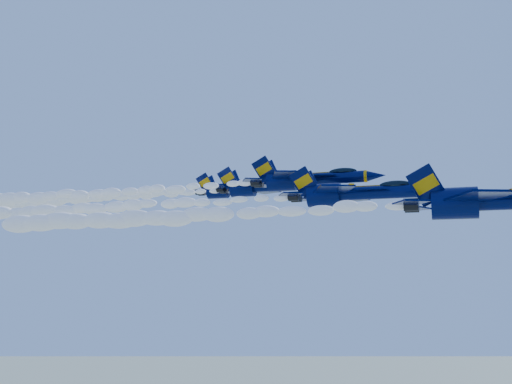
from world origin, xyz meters
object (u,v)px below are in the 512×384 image
(jet_lead, at_px, (499,200))
(jet_third, at_px, (308,179))
(jet_fifth, at_px, (236,190))
(jet_fourth, at_px, (265,186))
(jet_second, at_px, (355,193))

(jet_lead, height_order, jet_third, jet_third)
(jet_lead, relative_size, jet_fifth, 1.10)
(jet_third, bearing_deg, jet_fifth, 126.96)
(jet_fourth, bearing_deg, jet_second, -49.88)
(jet_third, bearing_deg, jet_fourth, 124.74)
(jet_second, distance_m, jet_third, 8.49)
(jet_lead, xyz_separation_m, jet_second, (-13.86, 8.48, 2.45))
(jet_lead, relative_size, jet_third, 1.13)
(jet_third, distance_m, jet_fourth, 18.13)
(jet_fourth, relative_size, jet_fifth, 1.02)
(jet_third, relative_size, jet_fourth, 0.94)
(jet_third, relative_size, jet_fifth, 0.97)
(jet_second, xyz_separation_m, jet_third, (-6.37, 4.93, 2.69))
(jet_fourth, bearing_deg, jet_third, -55.26)
(jet_fifth, bearing_deg, jet_third, -53.04)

